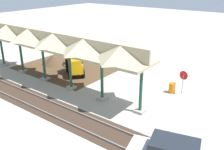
{
  "coord_description": "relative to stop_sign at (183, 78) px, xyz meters",
  "views": [
    {
      "loc": [
        -10.16,
        18.16,
        9.35
      ],
      "look_at": [
        1.72,
        2.15,
        1.6
      ],
      "focal_mm": 40.0,
      "sensor_mm": 36.0,
      "label": 1
    }
  ],
  "objects": [
    {
      "name": "dirt_mound",
      "position": [
        15.13,
        1.11,
        -1.53
      ],
      "size": [
        5.58,
        5.58,
        2.22
      ],
      "primitive_type": "cone",
      "color": "#4C3823",
      "rests_on": "ground"
    },
    {
      "name": "backhoe",
      "position": [
        10.89,
        1.91,
        -0.26
      ],
      "size": [
        4.73,
        4.17,
        2.82
      ],
      "color": "orange",
      "rests_on": "ground"
    },
    {
      "name": "stop_sign",
      "position": [
        0.0,
        0.0,
        0.0
      ],
      "size": [
        0.75,
        0.16,
        2.14
      ],
      "color": "gray",
      "rests_on": "ground"
    },
    {
      "name": "dirt_work_zone",
      "position": [
        12.95,
        1.56,
        -1.53
      ],
      "size": [
        10.36,
        7.0,
        0.01
      ],
      "primitive_type": "cube",
      "color": "#4C3823",
      "rests_on": "ground"
    },
    {
      "name": "traffic_barrel",
      "position": [
        0.83,
        0.2,
        -1.08
      ],
      "size": [
        0.56,
        0.56,
        0.9
      ],
      "primitive_type": "cylinder",
      "color": "orange",
      "rests_on": "ground"
    },
    {
      "name": "rail_tracks",
      "position": [
        3.39,
        8.45,
        -1.5
      ],
      "size": [
        60.0,
        2.58,
        0.15
      ],
      "color": "slate",
      "rests_on": "ground"
    },
    {
      "name": "ground_plane",
      "position": [
        3.39,
        1.05,
        -1.53
      ],
      "size": [
        120.0,
        120.0,
        0.0
      ],
      "primitive_type": "plane",
      "color": "#9E998E"
    },
    {
      "name": "platform_canopy",
      "position": [
        12.11,
        4.83,
        2.64
      ],
      "size": [
        22.8,
        3.2,
        4.9
      ],
      "color": "#9E998E",
      "rests_on": "ground"
    }
  ]
}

